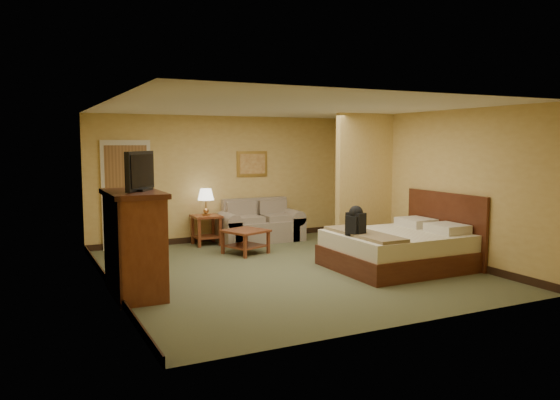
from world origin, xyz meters
TOP-DOWN VIEW (x-y plane):
  - floor at (0.00, 0.00)m, footprint 6.00×6.00m
  - ceiling at (0.00, 0.00)m, footprint 6.00×6.00m
  - back_wall at (0.00, 3.00)m, footprint 5.50×0.02m
  - left_wall at (-2.75, 0.00)m, footprint 0.02×6.00m
  - right_wall at (2.75, 0.00)m, footprint 0.02×6.00m
  - partition at (2.15, 0.93)m, footprint 1.20×0.15m
  - door at (-1.95, 2.96)m, footprint 0.94×0.16m
  - baseboard at (0.00, 2.99)m, footprint 5.50×0.02m
  - loveseat at (0.69, 2.57)m, footprint 1.74×0.81m
  - side_table at (-0.46, 2.65)m, footprint 0.55×0.55m
  - table_lamp at (-0.46, 2.65)m, footprint 0.32×0.32m
  - coffee_table at (-0.09, 1.48)m, footprint 0.90×0.90m
  - wall_picture at (0.69, 2.97)m, footprint 0.69×0.04m
  - dresser at (-2.48, -0.40)m, footprint 0.69×1.32m
  - tv at (-2.38, -0.40)m, footprint 0.53×0.75m
  - bed at (1.81, -0.69)m, footprint 2.19×1.86m
  - backpack at (0.89, -0.68)m, footprint 0.26×0.32m

SIDE VIEW (x-z plane):
  - floor at x=0.00m, z-range 0.00..0.00m
  - baseboard at x=0.00m, z-range 0.00..0.12m
  - loveseat at x=0.69m, z-range -0.15..0.73m
  - coffee_table at x=-0.09m, z-range 0.10..0.54m
  - bed at x=1.81m, z-range -0.28..0.93m
  - side_table at x=-0.46m, z-range 0.10..0.70m
  - dresser at x=-2.48m, z-range 0.01..1.42m
  - backpack at x=0.89m, z-range 0.60..1.08m
  - table_lamp at x=-0.46m, z-range 0.74..1.27m
  - door at x=-1.95m, z-range -0.02..2.08m
  - back_wall at x=0.00m, z-range 0.00..2.60m
  - left_wall at x=-2.75m, z-range 0.00..2.60m
  - right_wall at x=2.75m, z-range 0.00..2.60m
  - partition at x=2.15m, z-range 0.00..2.60m
  - wall_picture at x=0.69m, z-range 1.33..1.87m
  - tv at x=-2.38m, z-range 1.39..1.92m
  - ceiling at x=0.00m, z-range 2.60..2.60m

